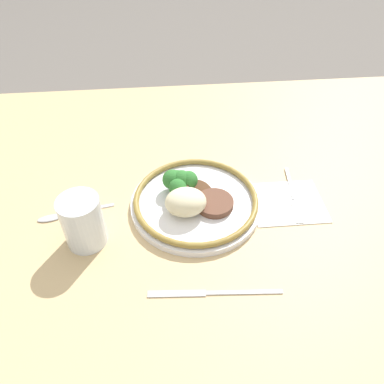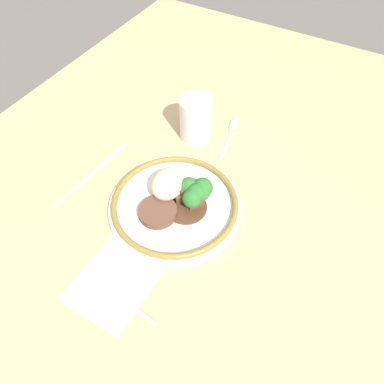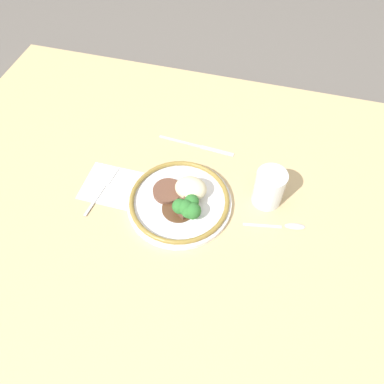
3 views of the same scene
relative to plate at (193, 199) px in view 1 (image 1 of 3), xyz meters
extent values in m
plane|color=#5B5651|center=(0.03, 0.01, -0.06)|extent=(8.00, 8.00, 0.00)
cube|color=tan|center=(0.03, 0.01, -0.04)|extent=(1.52, 1.06, 0.04)
cube|color=white|center=(-0.20, 0.01, -0.02)|extent=(0.15, 0.13, 0.00)
cylinder|color=white|center=(-0.01, 0.00, -0.01)|extent=(0.27, 0.27, 0.01)
torus|color=olive|center=(-0.01, 0.00, 0.00)|extent=(0.25, 0.25, 0.01)
ellipsoid|color=beige|center=(0.02, 0.03, 0.02)|extent=(0.08, 0.07, 0.05)
cylinder|color=brown|center=(-0.04, 0.02, 0.00)|extent=(0.08, 0.08, 0.01)
cylinder|color=#51331E|center=(0.00, -0.02, 0.00)|extent=(0.08, 0.08, 0.00)
cube|color=brown|center=(0.01, -0.03, 0.01)|extent=(0.04, 0.04, 0.03)
cube|color=brown|center=(0.01, 0.00, 0.00)|extent=(0.03, 0.03, 0.02)
cube|color=brown|center=(0.02, -0.01, 0.01)|extent=(0.04, 0.04, 0.03)
cylinder|color=#5B8E47|center=(0.02, -0.03, 0.00)|extent=(0.01, 0.01, 0.02)
sphere|color=#2D702D|center=(0.02, -0.03, 0.02)|extent=(0.04, 0.04, 0.04)
cylinder|color=#5B8E47|center=(0.03, -0.04, 0.00)|extent=(0.01, 0.01, 0.01)
sphere|color=#2D702D|center=(0.03, -0.04, 0.02)|extent=(0.04, 0.04, 0.04)
cylinder|color=#5B8E47|center=(0.04, -0.04, 0.00)|extent=(0.01, 0.01, 0.01)
sphere|color=#2D702D|center=(0.04, -0.04, 0.02)|extent=(0.04, 0.04, 0.04)
cylinder|color=#5B8E47|center=(0.03, -0.01, 0.00)|extent=(0.01, 0.01, 0.01)
sphere|color=#2D702D|center=(0.03, -0.01, 0.02)|extent=(0.04, 0.04, 0.04)
cylinder|color=#5B8E47|center=(0.01, -0.03, 0.00)|extent=(0.01, 0.01, 0.01)
sphere|color=#2D702D|center=(0.01, -0.03, 0.02)|extent=(0.04, 0.04, 0.04)
cylinder|color=orange|center=(0.21, 0.07, 0.02)|extent=(0.07, 0.07, 0.09)
cylinder|color=silver|center=(0.21, 0.07, 0.03)|extent=(0.08, 0.08, 0.10)
cube|color=#B7B7BC|center=(-0.22, -0.05, -0.02)|extent=(0.02, 0.10, 0.00)
cube|color=#B7B7BC|center=(-0.21, 0.04, -0.02)|extent=(0.02, 0.06, 0.00)
cube|color=#B7B7BC|center=(-0.06, 0.21, -0.02)|extent=(0.13, 0.02, 0.00)
cube|color=#B7B7BC|center=(0.05, 0.20, -0.02)|extent=(0.10, 0.02, 0.00)
cube|color=#B7B7BC|center=(0.21, -0.01, -0.02)|extent=(0.09, 0.02, 0.00)
ellipsoid|color=#B7B7BC|center=(0.29, 0.01, -0.02)|extent=(0.05, 0.03, 0.01)
camera|label=1|loc=(0.05, 0.54, 0.53)|focal=35.00mm
camera|label=2|loc=(-0.38, -0.25, 0.59)|focal=35.00mm
camera|label=3|loc=(0.17, -0.51, 0.77)|focal=35.00mm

